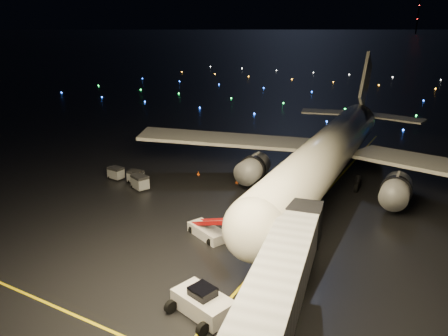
{
  "coord_description": "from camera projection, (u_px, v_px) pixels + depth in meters",
  "views": [
    {
      "loc": [
        25.69,
        -28.13,
        20.61
      ],
      "look_at": [
        3.29,
        12.0,
        5.0
      ],
      "focal_mm": 35.0,
      "sensor_mm": 36.0,
      "label": 1
    }
  ],
  "objects": [
    {
      "name": "ground",
      "position": [
        431.0,
        53.0,
        289.79
      ],
      "size": [
        2000.0,
        2000.0,
        0.0
      ],
      "primitive_type": "plane",
      "color": "black",
      "rests_on": "ground"
    },
    {
      "name": "lane_centre",
      "position": [
        305.0,
        215.0,
        48.6
      ],
      "size": [
        0.25,
        80.0,
        0.02
      ],
      "primitive_type": "cube",
      "color": "yellow",
      "rests_on": "ground"
    },
    {
      "name": "lane_cross",
      "position": [
        5.0,
        285.0,
        35.78
      ],
      "size": [
        60.0,
        0.25,
        0.02
      ],
      "primitive_type": "cube",
      "color": "yellow",
      "rests_on": "ground"
    },
    {
      "name": "airliner",
      "position": [
        334.0,
        125.0,
        56.11
      ],
      "size": [
        57.64,
        55.02,
        15.63
      ],
      "primitive_type": null,
      "rotation": [
        0.0,
        0.0,
        0.05
      ],
      "color": "silver",
      "rests_on": "ground"
    },
    {
      "name": "pushback_tug",
      "position": [
        203.0,
        300.0,
        32.01
      ],
      "size": [
        5.09,
        3.58,
        2.2
      ],
      "primitive_type": "cube",
      "rotation": [
        0.0,
        0.0,
        -0.28
      ],
      "color": "silver",
      "rests_on": "ground"
    },
    {
      "name": "belt_loader",
      "position": [
        207.0,
        222.0,
        43.3
      ],
      "size": [
        6.83,
        4.29,
        3.22
      ],
      "primitive_type": null,
      "rotation": [
        0.0,
        0.0,
        -0.4
      ],
      "color": "silver",
      "rests_on": "ground"
    },
    {
      "name": "crew_c",
      "position": [
        140.0,
        179.0,
        57.02
      ],
      "size": [
        1.02,
        1.16,
        1.88
      ],
      "primitive_type": "imported",
      "rotation": [
        0.0,
        0.0,
        -0.93
      ],
      "color": "orange",
      "rests_on": "ground"
    },
    {
      "name": "safety_cone_0",
      "position": [
        237.0,
        181.0,
        58.12
      ],
      "size": [
        0.53,
        0.53,
        0.49
      ],
      "primitive_type": "cone",
      "rotation": [
        0.0,
        0.0,
        -0.28
      ],
      "color": "#EB4E0E",
      "rests_on": "ground"
    },
    {
      "name": "safety_cone_1",
      "position": [
        277.0,
        185.0,
        56.95
      ],
      "size": [
        0.51,
        0.51,
        0.47
      ],
      "primitive_type": "cone",
      "rotation": [
        0.0,
        0.0,
        0.27
      ],
      "color": "#EB4E0E",
      "rests_on": "ground"
    },
    {
      "name": "safety_cone_2",
      "position": [
        198.0,
        173.0,
        61.24
      ],
      "size": [
        0.58,
        0.58,
        0.52
      ],
      "primitive_type": "cone",
      "rotation": [
        0.0,
        0.0,
        0.31
      ],
      "color": "#EB4E0E",
      "rests_on": "ground"
    },
    {
      "name": "safety_cone_3",
      "position": [
        192.0,
        141.0,
        77.27
      ],
      "size": [
        0.55,
        0.55,
        0.56
      ],
      "primitive_type": "cone",
      "rotation": [
        0.0,
        0.0,
        -0.12
      ],
      "color": "#EB4E0E",
      "rests_on": "ground"
    },
    {
      "name": "radio_mast",
      "position": [
        418.0,
        12.0,
        670.98
      ],
      "size": [
        1.8,
        1.8,
        64.0
      ],
      "primitive_type": "cylinder",
      "color": "black",
      "rests_on": "ground"
    },
    {
      "name": "taxiway_lights",
      "position": [
        369.0,
        93.0,
        129.33
      ],
      "size": [
        164.0,
        92.0,
        0.36
      ],
      "primitive_type": null,
      "color": "black",
      "rests_on": "ground"
    },
    {
      "name": "baggage_cart_0",
      "position": [
        140.0,
        182.0,
        55.77
      ],
      "size": [
        2.61,
        2.24,
        1.87
      ],
      "primitive_type": "cube",
      "rotation": [
        0.0,
        0.0,
        -0.37
      ],
      "color": "gray",
      "rests_on": "ground"
    },
    {
      "name": "baggage_cart_1",
      "position": [
        136.0,
        177.0,
        58.12
      ],
      "size": [
        2.02,
        1.47,
        1.65
      ],
      "primitive_type": "cube",
      "rotation": [
        0.0,
        0.0,
        0.06
      ],
      "color": "gray",
      "rests_on": "ground"
    },
    {
      "name": "baggage_cart_2",
      "position": [
        116.0,
        173.0,
        59.41
      ],
      "size": [
        2.09,
        1.55,
        1.68
      ],
      "primitive_type": "cube",
      "rotation": [
        0.0,
        0.0,
        -0.08
      ],
      "color": "gray",
      "rests_on": "ground"
    }
  ]
}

